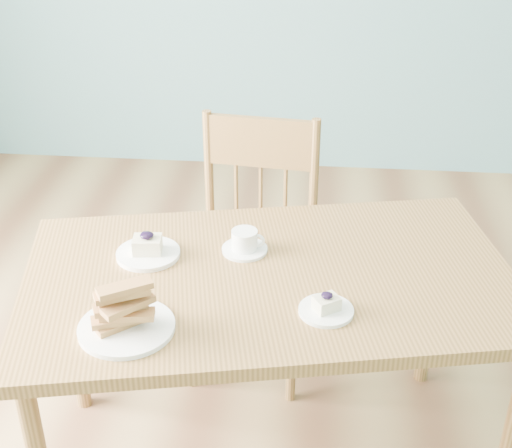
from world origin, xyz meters
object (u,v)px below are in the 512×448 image
at_px(cheesecake_plate_far, 148,250).
at_px(biscotti_plate, 125,313).
at_px(cheesecake_plate_near, 326,307).
at_px(dining_table, 269,295).
at_px(dining_chair, 253,249).
at_px(coffee_cup, 245,242).

relative_size(cheesecake_plate_far, biscotti_plate, 0.77).
distance_m(cheesecake_plate_near, biscotti_plate, 0.49).
relative_size(dining_table, cheesecake_plate_near, 10.51).
bearing_deg(dining_chair, cheesecake_plate_far, -112.28).
bearing_deg(cheesecake_plate_near, biscotti_plate, -166.41).
distance_m(dining_chair, cheesecake_plate_far, 0.58).
height_order(dining_chair, cheesecake_plate_far, dining_chair).
bearing_deg(cheesecake_plate_near, dining_table, 133.59).
xyz_separation_m(dining_table, coffee_cup, (-0.08, 0.11, 0.10)).
bearing_deg(coffee_cup, cheesecake_plate_far, -165.17).
xyz_separation_m(dining_chair, cheesecake_plate_near, (0.25, -0.67, 0.25)).
relative_size(cheesecake_plate_near, biscotti_plate, 0.59).
relative_size(dining_chair, cheesecake_plate_near, 6.64).
height_order(dining_chair, coffee_cup, dining_chair).
distance_m(cheesecake_plate_near, cheesecake_plate_far, 0.54).
xyz_separation_m(dining_chair, cheesecake_plate_far, (-0.25, -0.45, 0.26)).
height_order(coffee_cup, biscotti_plate, biscotti_plate).
distance_m(coffee_cup, biscotti_plate, 0.46).
relative_size(dining_chair, coffee_cup, 7.04).
relative_size(coffee_cup, biscotti_plate, 0.56).
relative_size(dining_table, dining_chair, 1.58).
bearing_deg(cheesecake_plate_near, coffee_cup, 130.47).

